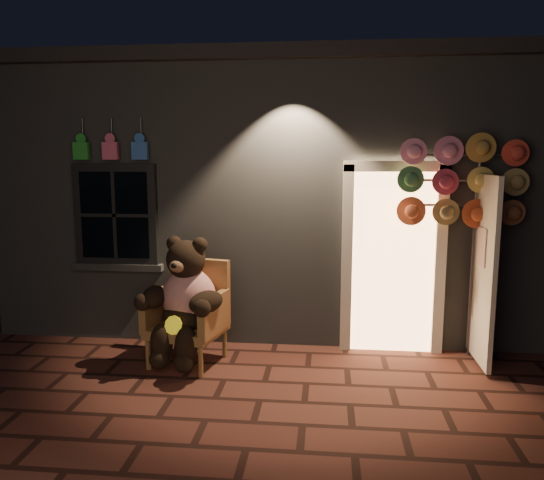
# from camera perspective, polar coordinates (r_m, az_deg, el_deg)

# --- Properties ---
(ground) EXTENTS (60.00, 60.00, 0.00)m
(ground) POSITION_cam_1_polar(r_m,az_deg,el_deg) (5.13, -1.35, -16.86)
(ground) COLOR #51291F
(ground) RESTS_ON ground
(shop_building) EXTENTS (7.30, 5.95, 3.51)m
(shop_building) POSITION_cam_1_polar(r_m,az_deg,el_deg) (8.60, 1.99, 5.63)
(shop_building) COLOR slate
(shop_building) RESTS_ON ground
(wicker_armchair) EXTENTS (0.89, 0.84, 1.11)m
(wicker_armchair) POSITION_cam_1_polar(r_m,az_deg,el_deg) (5.91, -8.76, -7.66)
(wicker_armchair) COLOR olive
(wicker_armchair) RESTS_ON ground
(teddy_bear) EXTENTS (0.95, 0.84, 1.34)m
(teddy_bear) POSITION_cam_1_polar(r_m,az_deg,el_deg) (5.74, -9.36, -6.42)
(teddy_bear) COLOR #AE1D12
(teddy_bear) RESTS_ON ground
(hat_rack) EXTENTS (1.39, 0.22, 2.45)m
(hat_rack) POSITION_cam_1_polar(r_m,az_deg,el_deg) (6.04, 19.94, 5.78)
(hat_rack) COLOR #59595E
(hat_rack) RESTS_ON ground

